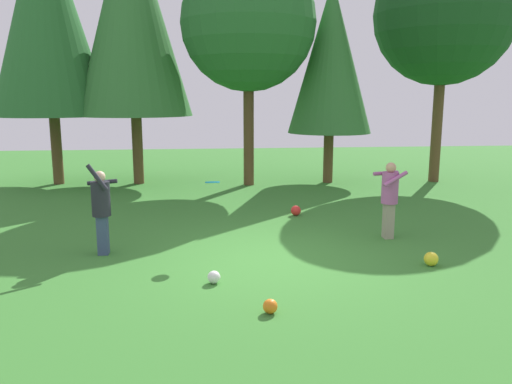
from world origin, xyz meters
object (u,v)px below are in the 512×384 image
Objects in this scene: frisbee at (212,182)px; tree_far_right at (444,15)px; ball_yellow at (431,259)px; tree_right at (331,58)px; tree_center at (248,24)px; ball_red at (296,211)px; tree_far_left at (46,12)px; tree_left at (132,12)px; person_catcher at (390,194)px; person_thrower at (101,205)px; ball_white at (214,277)px; ball_orange at (270,306)px.

frisbee is 0.04× the size of tree_far_right.
tree_right is at bearing 87.83° from ball_yellow.
frisbee is 8.36m from tree_center.
tree_far_left is (-7.14, 5.41, 5.43)m from ball_red.
tree_left reaches higher than frisbee.
tree_left reaches higher than person_catcher.
person_thrower is 6.88× the size of ball_red.
frisbee is at bearing -100.34° from tree_center.
ball_yellow reaches higher than ball_white.
tree_far_right is at bearing 64.63° from ball_yellow.
tree_left reaches higher than ball_yellow.
tree_far_right is at bearing -130.13° from person_catcher.
ball_orange is 12.50m from tree_left.
ball_orange is at bearing -58.45° from ball_white.
person_thrower is 2.78m from ball_white.
ball_white is 0.03× the size of tree_center.
person_catcher reaches higher than ball_yellow.
ball_white is at bearing -76.34° from tree_left.
person_catcher is 6.44× the size of ball_yellow.
frisbee is at bearing 0.00° from person_thrower.
ball_white is 1.01× the size of ball_orange.
person_thrower reaches higher than frisbee.
tree_far_right reaches higher than ball_white.
ball_orange is at bearing -76.14° from frisbee.
ball_orange is (-2.92, -3.42, -0.84)m from person_catcher.
person_catcher is 0.18× the size of tree_far_left.
ball_red is 6.56m from tree_right.
ball_orange is 0.03× the size of tree_far_right.
person_thrower is at bearing 133.28° from ball_orange.
person_thrower is at bearing -129.39° from tree_right.
ball_yellow is at bearing 28.49° from ball_orange.
ball_red is at bearing -37.15° from tree_far_left.
tree_far_left is (-3.01, 8.09, 4.63)m from person_thrower.
ball_white reaches higher than ball_orange.
ball_red is (2.09, 2.73, -1.21)m from frisbee.
person_thrower is at bearing -114.96° from tree_center.
tree_right is 0.75× the size of tree_far_left.
person_catcher is 7.87× the size of ball_orange.
ball_white is 0.02× the size of tree_far_left.
ball_yellow is 1.21× the size of ball_white.
frisbee is 1.38× the size of ball_white.
frisbee is 11.48m from tree_far_right.
tree_far_right reaches higher than tree_center.
tree_left reaches higher than tree_center.
tree_left is 3.77m from tree_center.
person_catcher is 7.79× the size of ball_white.
ball_yellow is 0.03× the size of tree_left.
tree_center reaches higher than person_thrower.
tree_far_right is at bearing 55.17° from ball_orange.
ball_red is 1.25× the size of ball_orange.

